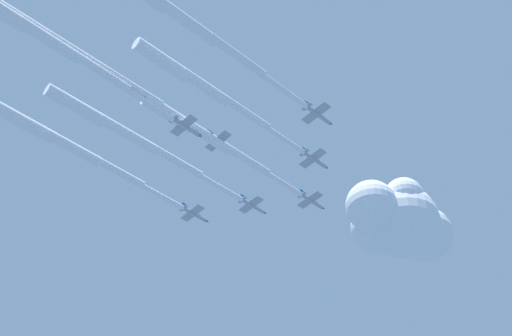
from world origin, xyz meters
The scene contains 8 objects.
jet_lead centered at (17.08, -0.93, 206.31)m, with size 65.09×9.00×3.70m.
jet_port_inner centered at (33.83, -15.02, 206.15)m, with size 73.81×10.13×3.69m.
jet_starboard_inner centered at (29.30, 11.60, 206.09)m, with size 65.26×8.75×3.65m.
jet_port_mid centered at (41.97, -27.96, 204.61)m, with size 69.30×9.54×3.70m.
jet_starboard_mid centered at (45.97, 24.08, 205.16)m, with size 72.26×8.69×3.69m.
jet_port_outer centered at (58.69, -2.68, 206.92)m, with size 75.59×9.49×3.65m.
jet_starboard_outer centered at (66.23, -2.29, 204.69)m, with size 69.35×8.47×3.68m.
cloud_puff centered at (-57.74, 6.28, 216.76)m, with size 38.45×27.78×23.80m.
Camera 1 is at (105.56, 109.76, 55.59)m, focal length 53.97 mm.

